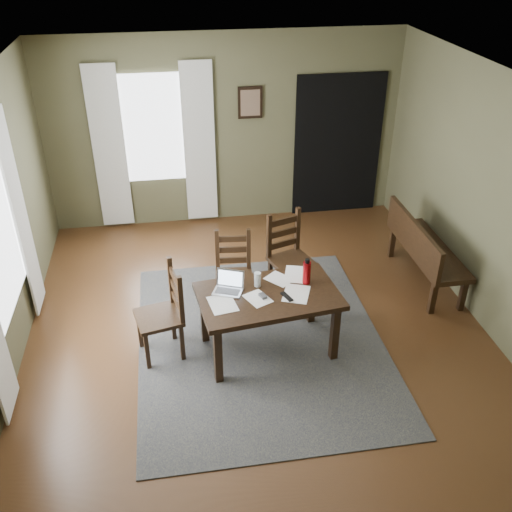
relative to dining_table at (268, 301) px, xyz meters
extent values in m
cube|color=#492C16|center=(-0.06, 0.14, -0.63)|extent=(5.00, 6.00, 0.01)
cube|color=brown|center=(-0.06, 3.14, 0.72)|extent=(5.00, 0.02, 2.70)
cube|color=brown|center=(-0.06, -2.86, 0.72)|extent=(5.00, 0.02, 2.70)
cube|color=brown|center=(2.44, 0.14, 0.72)|extent=(0.02, 6.00, 2.70)
cube|color=white|center=(-0.06, 0.14, 2.07)|extent=(5.00, 6.00, 0.02)
cube|color=#3A3A3A|center=(-0.06, 0.14, -0.62)|extent=(2.60, 3.20, 0.01)
cube|color=black|center=(0.00, 0.00, 0.06)|extent=(1.49, 1.01, 0.06)
cube|color=black|center=(0.00, 0.00, 0.01)|extent=(1.33, 0.84, 0.05)
cube|color=black|center=(-0.56, -0.40, -0.31)|extent=(0.08, 0.08, 0.60)
cube|color=black|center=(-0.64, 0.25, -0.31)|extent=(0.08, 0.08, 0.60)
cube|color=black|center=(0.64, -0.25, -0.31)|extent=(0.08, 0.08, 0.60)
cube|color=black|center=(0.56, 0.40, -0.31)|extent=(0.08, 0.08, 0.60)
cube|color=black|center=(-1.11, 0.11, -0.16)|extent=(0.53, 0.53, 0.04)
cube|color=black|center=(-1.33, 0.25, -0.40)|extent=(0.05, 0.05, 0.43)
cube|color=black|center=(-0.97, 0.32, -0.40)|extent=(0.05, 0.05, 0.43)
cube|color=black|center=(-1.25, -0.10, -0.40)|extent=(0.05, 0.05, 0.43)
cube|color=black|center=(-0.90, -0.03, -0.40)|extent=(0.05, 0.05, 0.43)
cube|color=black|center=(-0.96, 0.34, 0.13)|extent=(0.06, 0.06, 0.55)
cube|color=black|center=(-0.87, -0.03, 0.13)|extent=(0.06, 0.06, 0.55)
cube|color=black|center=(-0.91, 0.15, -0.02)|extent=(0.10, 0.33, 0.07)
cube|color=black|center=(-0.91, 0.15, 0.13)|extent=(0.10, 0.33, 0.07)
cube|color=black|center=(-0.91, 0.15, 0.28)|extent=(0.10, 0.33, 0.07)
cube|color=black|center=(-0.26, 0.75, -0.19)|extent=(0.45, 0.45, 0.04)
cube|color=black|center=(-0.44, 0.60, -0.41)|extent=(0.04, 0.04, 0.41)
cube|color=black|center=(-0.41, 0.93, -0.41)|extent=(0.04, 0.04, 0.41)
cube|color=black|center=(-0.11, 0.57, -0.41)|extent=(0.04, 0.04, 0.41)
cube|color=black|center=(-0.07, 0.90, -0.41)|extent=(0.04, 0.04, 0.41)
cube|color=black|center=(-0.42, 0.95, 0.08)|extent=(0.05, 0.05, 0.52)
cube|color=black|center=(-0.06, 0.92, 0.08)|extent=(0.05, 0.05, 0.52)
cube|color=black|center=(-0.24, 0.94, -0.06)|extent=(0.31, 0.05, 0.07)
cube|color=black|center=(-0.24, 0.94, 0.08)|extent=(0.31, 0.05, 0.07)
cube|color=black|center=(-0.24, 0.94, 0.22)|extent=(0.31, 0.05, 0.07)
cube|color=black|center=(0.45, 0.94, -0.15)|extent=(0.58, 0.58, 0.04)
cube|color=black|center=(0.34, 0.70, -0.39)|extent=(0.05, 0.05, 0.44)
cube|color=black|center=(0.22, 1.05, -0.39)|extent=(0.05, 0.05, 0.44)
cube|color=black|center=(0.68, 0.82, -0.39)|extent=(0.05, 0.05, 0.44)
cube|color=black|center=(0.56, 1.17, -0.39)|extent=(0.05, 0.05, 0.44)
cube|color=black|center=(0.20, 1.07, 0.14)|extent=(0.06, 0.06, 0.56)
cube|color=black|center=(0.57, 1.19, 0.14)|extent=(0.06, 0.06, 0.56)
cube|color=black|center=(0.38, 1.13, -0.01)|extent=(0.32, 0.13, 0.08)
cube|color=black|center=(0.38, 1.13, 0.14)|extent=(0.32, 0.13, 0.08)
cube|color=black|center=(0.38, 1.13, 0.29)|extent=(0.32, 0.13, 0.08)
cube|color=black|center=(2.16, 0.98, -0.17)|extent=(0.48, 1.51, 0.06)
cube|color=black|center=(2.35, 0.34, -0.42)|extent=(0.06, 0.06, 0.42)
cube|color=black|center=(1.98, 0.34, -0.42)|extent=(0.06, 0.06, 0.42)
cube|color=black|center=(2.35, 1.63, -0.42)|extent=(0.06, 0.06, 0.42)
cube|color=black|center=(1.98, 1.63, -0.42)|extent=(0.06, 0.06, 0.42)
cube|color=black|center=(1.95, 0.98, 0.04)|extent=(0.05, 1.51, 0.37)
cube|color=#B7B7BC|center=(-0.40, 0.10, 0.09)|extent=(0.34, 0.29, 0.01)
cube|color=#B7B7BC|center=(-0.36, 0.19, 0.19)|extent=(0.28, 0.15, 0.19)
cube|color=silver|center=(-0.36, 0.19, 0.19)|extent=(0.24, 0.13, 0.15)
cube|color=#3F3F42|center=(-0.40, 0.09, 0.10)|extent=(0.27, 0.20, 0.00)
cube|color=#3F3F42|center=(-0.07, -0.05, 0.10)|extent=(0.08, 0.10, 0.03)
cube|color=black|center=(0.17, -0.09, 0.10)|extent=(0.10, 0.18, 0.02)
cylinder|color=silver|center=(-0.09, 0.16, 0.16)|extent=(0.09, 0.09, 0.15)
cylinder|color=#A00C11|center=(0.42, 0.13, 0.21)|extent=(0.10, 0.10, 0.24)
cylinder|color=black|center=(0.42, 0.13, 0.35)|extent=(0.06, 0.06, 0.04)
cube|color=white|center=(-0.47, -0.10, 0.09)|extent=(0.30, 0.36, 0.00)
cube|color=white|center=(0.27, -0.04, 0.09)|extent=(0.35, 0.39, 0.00)
cube|color=white|center=(0.16, 0.25, 0.09)|extent=(0.33, 0.34, 0.00)
cube|color=white|center=(0.36, 0.30, 0.09)|extent=(0.34, 0.39, 0.00)
cube|color=white|center=(-0.12, -0.07, 0.09)|extent=(0.30, 0.33, 0.00)
cube|color=white|center=(-1.06, 3.11, 0.82)|extent=(1.00, 0.01, 1.50)
cube|color=silver|center=(-2.50, 1.16, 0.57)|extent=(0.03, 0.48, 2.30)
cube|color=silver|center=(-1.68, 3.08, 0.57)|extent=(0.44, 0.03, 2.30)
cube|color=silver|center=(-0.44, 3.08, 0.57)|extent=(0.44, 0.03, 2.30)
cube|color=black|center=(0.29, 3.11, 1.12)|extent=(0.34, 0.03, 0.44)
cube|color=brown|center=(0.29, 3.09, 1.12)|extent=(0.27, 0.01, 0.36)
cube|color=black|center=(1.59, 3.11, 0.42)|extent=(1.30, 0.03, 2.10)
camera|label=1|loc=(-0.87, -4.61, 3.35)|focal=40.00mm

